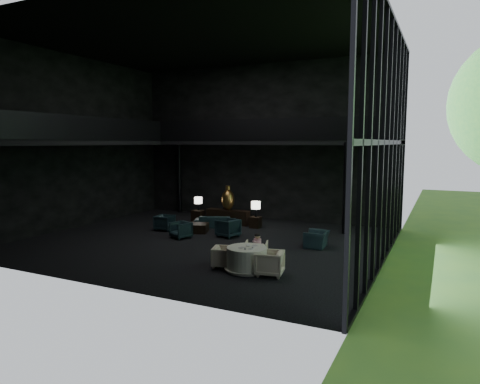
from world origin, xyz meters
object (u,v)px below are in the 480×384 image
at_px(lounge_armchair_east, 228,226).
at_px(child, 257,242).
at_px(console, 228,217).
at_px(table_lamp_left, 198,201).
at_px(window_armchair, 317,238).
at_px(dining_chair_north, 256,251).
at_px(sofa, 215,220).
at_px(dining_chair_west, 224,256).
at_px(bronze_urn, 228,200).
at_px(dining_chair_east, 270,261).
at_px(table_lamp_right, 256,206).
at_px(coffee_table, 198,228).
at_px(side_table_left, 198,216).
at_px(dining_table, 247,260).
at_px(side_table_right, 256,222).
at_px(lounge_armchair_south, 181,230).
at_px(lounge_armchair_west, 165,222).

height_order(lounge_armchair_east, child, child).
relative_size(console, table_lamp_left, 3.30).
height_order(window_armchair, dining_chair_north, same).
bearing_deg(dining_chair_north, table_lamp_left, -61.72).
relative_size(dining_chair_north, child, 1.37).
bearing_deg(sofa, window_armchair, 140.14).
xyz_separation_m(table_lamp_left, dining_chair_west, (4.85, -6.40, -0.73)).
bearing_deg(bronze_urn, dining_chair_east, -53.95).
distance_m(table_lamp_left, window_armchair, 7.33).
distance_m(sofa, dining_chair_east, 7.66).
xyz_separation_m(table_lamp_right, child, (2.43, -5.42, -0.31)).
bearing_deg(dining_chair_east, dining_chair_west, -106.18).
height_order(lounge_armchair_east, dining_chair_west, lounge_armchair_east).
bearing_deg(coffee_table, dining_chair_north, -37.05).
bearing_deg(window_armchair, console, -119.23).
bearing_deg(console, dining_chair_west, -63.62).
bearing_deg(sofa, dining_chair_east, 109.41).
height_order(side_table_left, dining_table, dining_table).
xyz_separation_m(side_table_right, dining_chair_east, (3.29, -6.44, 0.17)).
relative_size(side_table_right, lounge_armchair_south, 0.71).
bearing_deg(side_table_left, dining_chair_west, -52.68).
height_order(bronze_urn, sofa, bronze_urn).
bearing_deg(window_armchair, lounge_armchair_south, -82.27).
distance_m(window_armchair, child, 3.20).
height_order(dining_table, dining_chair_west, dining_table).
distance_m(table_lamp_left, dining_table, 8.63).
xyz_separation_m(lounge_armchair_east, child, (2.71, -3.10, 0.27)).
xyz_separation_m(side_table_left, dining_table, (5.68, -6.42, 0.03)).
height_order(side_table_right, lounge_armchair_south, lounge_armchair_south).
distance_m(table_lamp_right, lounge_armchair_east, 2.41).
relative_size(dining_table, child, 2.57).
relative_size(console, child, 3.97).
relative_size(side_table_left, child, 1.06).
xyz_separation_m(lounge_armchair_west, dining_chair_east, (6.79, -4.10, 0.05)).
relative_size(lounge_armchair_east, dining_table, 0.64).
height_order(console, table_lamp_right, table_lamp_right).
xyz_separation_m(side_table_left, dining_chair_east, (6.49, -6.53, 0.14)).
height_order(console, side_table_left, console).
height_order(side_table_left, side_table_right, side_table_left).
bearing_deg(table_lamp_left, console, 5.78).
bearing_deg(dining_table, table_lamp_left, 131.37).
bearing_deg(side_table_left, bronze_urn, 6.77).
distance_m(bronze_urn, side_table_right, 1.88).
relative_size(sofa, child, 3.14).
xyz_separation_m(sofa, coffee_table, (-0.15, -1.36, -0.15)).
distance_m(lounge_armchair_south, window_armchair, 5.66).
distance_m(side_table_right, lounge_armchair_south, 3.90).
bearing_deg(side_table_right, table_lamp_right, 90.00).
relative_size(bronze_urn, side_table_left, 2.02).
relative_size(lounge_armchair_west, lounge_armchair_south, 1.05).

